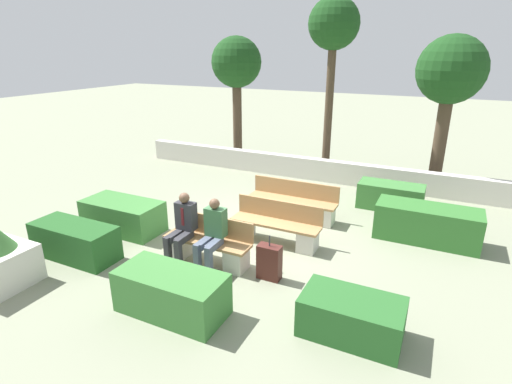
{
  "coord_description": "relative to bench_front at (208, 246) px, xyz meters",
  "views": [
    {
      "loc": [
        3.52,
        -6.91,
        3.88
      ],
      "look_at": [
        -0.08,
        0.5,
        0.9
      ],
      "focal_mm": 28.0,
      "sensor_mm": 36.0,
      "label": 1
    }
  ],
  "objects": [
    {
      "name": "perimeter_wall",
      "position": [
        0.27,
        5.79,
        -0.0
      ],
      "size": [
        12.25,
        0.3,
        0.67
      ],
      "color": "beige",
      "rests_on": "ground_plane"
    },
    {
      "name": "tree_center_right",
      "position": [
        3.62,
        6.64,
        2.89
      ],
      "size": [
        1.83,
        1.83,
        4.25
      ],
      "color": "#473828",
      "rests_on": "ground_plane"
    },
    {
      "name": "bench_front",
      "position": [
        0.0,
        0.0,
        0.0
      ],
      "size": [
        1.73,
        0.48,
        0.88
      ],
      "color": "#A37A4C",
      "rests_on": "ground_plane"
    },
    {
      "name": "tree_center_left",
      "position": [
        0.3,
        6.7,
        4.05
      ],
      "size": [
        1.52,
        1.52,
        5.32
      ],
      "color": "#473828",
      "rests_on": "ground_plane"
    },
    {
      "name": "hedge_block_near_right",
      "position": [
        -2.44,
        -0.97,
        0.0
      ],
      "size": [
        1.74,
        0.71,
        0.68
      ],
      "color": "#235623",
      "rests_on": "ground_plane"
    },
    {
      "name": "ground_plane",
      "position": [
        0.27,
        1.2,
        -0.33
      ],
      "size": [
        60.0,
        60.0,
        0.0
      ],
      "primitive_type": "plane",
      "color": "gray"
    },
    {
      "name": "hedge_block_far_right",
      "position": [
        0.34,
        -1.57,
        0.01
      ],
      "size": [
        1.7,
        0.8,
        0.68
      ],
      "color": "#3D7A38",
      "rests_on": "ground_plane"
    },
    {
      "name": "person_seated_man",
      "position": [
        -0.46,
        -0.14,
        0.41
      ],
      "size": [
        0.38,
        0.64,
        1.34
      ],
      "color": "#333338",
      "rests_on": "ground_plane"
    },
    {
      "name": "hedge_block_far_left",
      "position": [
        2.71,
        4.33,
        -0.01
      ],
      "size": [
        1.59,
        0.73,
        0.66
      ],
      "color": "#3D7A38",
      "rests_on": "ground_plane"
    },
    {
      "name": "hedge_block_mid_left",
      "position": [
        3.68,
        2.79,
        0.05
      ],
      "size": [
        2.08,
        0.8,
        0.76
      ],
      "color": "#33702D",
      "rests_on": "ground_plane"
    },
    {
      "name": "bench_left_side",
      "position": [
        0.68,
        2.7,
        0.02
      ],
      "size": [
        2.16,
        0.48,
        0.88
      ],
      "rotation": [
        0.0,
        0.0,
        -0.06
      ],
      "color": "#A37A4C",
      "rests_on": "ground_plane"
    },
    {
      "name": "hedge_block_mid_right",
      "position": [
        -2.49,
        0.39,
        0.01
      ],
      "size": [
        1.79,
        0.87,
        0.68
      ],
      "color": "#3D7A38",
      "rests_on": "ground_plane"
    },
    {
      "name": "hedge_block_near_left",
      "position": [
        2.95,
        -0.88,
        -0.04
      ],
      "size": [
        1.42,
        0.8,
        0.59
      ],
      "color": "#286028",
      "rests_on": "ground_plane"
    },
    {
      "name": "person_seated_woman",
      "position": [
        0.2,
        -0.14,
        0.4
      ],
      "size": [
        0.38,
        0.64,
        1.34
      ],
      "color": "#515B70",
      "rests_on": "ground_plane"
    },
    {
      "name": "suitcase",
      "position": [
        1.29,
        -0.04,
        -0.01
      ],
      "size": [
        0.42,
        0.22,
        0.84
      ],
      "color": "#471E19",
      "rests_on": "ground_plane"
    },
    {
      "name": "tree_leftmost",
      "position": [
        -3.16,
        7.05,
        2.97
      ],
      "size": [
        1.74,
        1.74,
        4.29
      ],
      "color": "#473828",
      "rests_on": "ground_plane"
    },
    {
      "name": "bench_right_side",
      "position": [
        0.84,
        1.29,
        0.01
      ],
      "size": [
        1.91,
        0.49,
        0.88
      ],
      "rotation": [
        0.0,
        0.0,
        -0.12
      ],
      "color": "#A37A4C",
      "rests_on": "ground_plane"
    }
  ]
}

